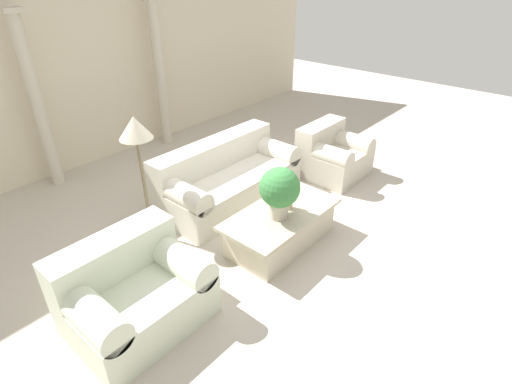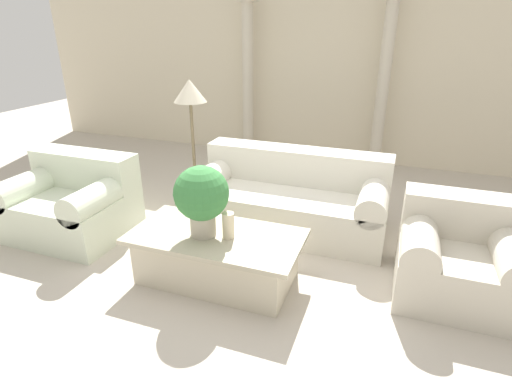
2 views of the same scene
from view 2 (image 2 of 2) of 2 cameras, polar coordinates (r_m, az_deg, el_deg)
name	(u,v)px [view 2 (image 2 of 2)]	position (r m, az deg, el deg)	size (l,w,h in m)	color
ground_plane	(243,261)	(3.68, -1.87, -9.78)	(16.00, 16.00, 0.00)	#BCB2A3
wall_back	(324,53)	(6.31, 9.76, 19.01)	(10.00, 0.06, 3.20)	beige
sofa_long	(290,197)	(4.17, 4.92, -0.75)	(1.95, 0.89, 0.78)	beige
loveseat	(73,201)	(4.44, -24.72, -1.16)	(1.14, 0.89, 0.78)	silver
coffee_table	(217,256)	(3.35, -5.60, -9.13)	(1.40, 0.71, 0.42)	beige
potted_plant	(202,196)	(3.11, -7.79, -0.55)	(0.43, 0.43, 0.58)	#B2A893
pillar_candle	(228,225)	(3.15, -3.98, -4.77)	(0.09, 0.09, 0.21)	beige
floor_lamp	(190,102)	(4.44, -9.34, 12.54)	(0.35, 0.35, 1.46)	brown
column_left	(248,80)	(6.35, -1.16, 15.72)	(0.24, 0.24, 2.35)	beige
column_right	(383,86)	(5.94, 17.68, 14.21)	(0.24, 0.24, 2.35)	beige
armchair	(460,256)	(3.51, 27.15, -8.09)	(0.91, 0.83, 0.75)	beige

